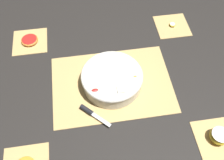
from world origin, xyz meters
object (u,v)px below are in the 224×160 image
object	(u,v)px
grapefruit_slice	(30,40)
fruit_salad_bowl	(112,78)
apple_half	(219,136)
banana_coin_single	(172,25)
paring_knife	(88,111)

from	to	relation	value
grapefruit_slice	fruit_salad_bowl	bearing A→B (deg)	-40.67
apple_half	banana_coin_single	size ratio (longest dim) A/B	2.32
fruit_salad_bowl	banana_coin_single	distance (m)	0.45
fruit_salad_bowl	paring_knife	bearing A→B (deg)	-133.40
fruit_salad_bowl	grapefruit_slice	size ratio (longest dim) A/B	3.19
paring_knife	banana_coin_single	distance (m)	0.60
fruit_salad_bowl	apple_half	size ratio (longest dim) A/B	3.64
paring_knife	grapefruit_slice	xyz separation A→B (m)	(-0.23, 0.41, -0.00)
fruit_salad_bowl	banana_coin_single	world-z (taller)	fruit_salad_bowl
apple_half	banana_coin_single	bearing A→B (deg)	90.00
paring_knife	grapefruit_slice	bearing A→B (deg)	119.52
paring_knife	banana_coin_single	bearing A→B (deg)	42.16
apple_half	fruit_salad_bowl	bearing A→B (deg)	139.46
fruit_salad_bowl	banana_coin_single	size ratio (longest dim) A/B	8.44
fruit_salad_bowl	grapefruit_slice	distance (m)	0.45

